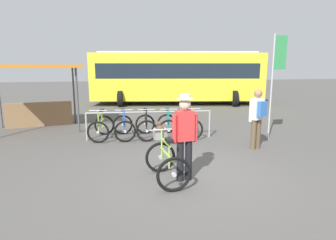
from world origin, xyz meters
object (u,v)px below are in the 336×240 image
(racked_bike_yellow, at_px, (189,125))
(person_with_featured_bike, at_px, (185,134))
(racked_bike_teal, at_px, (168,126))
(market_stall, at_px, (37,90))
(racked_bike_blue, at_px, (124,127))
(pedestrian_with_backpack, at_px, (257,115))
(bus_distant, at_px, (177,75))
(racked_bike_lime, at_px, (101,127))
(featured_bicycle, at_px, (165,156))
(racked_bike_black, at_px, (146,126))
(banner_flag, at_px, (277,67))

(racked_bike_yellow, height_order, person_with_featured_bike, person_with_featured_bike)
(racked_bike_teal, bearing_deg, market_stall, 152.53)
(racked_bike_blue, xyz_separation_m, pedestrian_with_backpack, (3.50, -1.94, 0.57))
(bus_distant, bearing_deg, racked_bike_lime, -118.95)
(racked_bike_lime, xyz_separation_m, featured_bicycle, (1.33, -3.56, 0.12))
(racked_bike_teal, xyz_separation_m, person_with_featured_bike, (-0.40, -3.53, 0.58))
(racked_bike_blue, height_order, racked_bike_yellow, same)
(racked_bike_black, xyz_separation_m, racked_bike_yellow, (1.39, -0.12, 0.00))
(racked_bike_yellow, xyz_separation_m, featured_bicycle, (-1.46, -3.32, 0.12))
(racked_bike_yellow, bearing_deg, racked_bike_lime, 175.08)
(racked_bike_lime, distance_m, racked_bike_black, 1.40)
(pedestrian_with_backpack, bearing_deg, bus_distant, 89.33)
(racked_bike_yellow, bearing_deg, featured_bicycle, -113.71)
(racked_bike_blue, relative_size, racked_bike_black, 0.95)
(racked_bike_blue, height_order, racked_bike_teal, same)
(pedestrian_with_backpack, bearing_deg, banner_flag, 40.92)
(racked_bike_yellow, height_order, bus_distant, bus_distant)
(racked_bike_blue, bearing_deg, person_with_featured_bike, -74.76)
(racked_bike_blue, distance_m, racked_bike_teal, 1.40)
(racked_bike_black, relative_size, person_with_featured_bike, 0.67)
(racked_bike_blue, distance_m, racked_bike_yellow, 2.10)
(racked_bike_yellow, bearing_deg, pedestrian_with_backpack, -51.26)
(featured_bicycle, relative_size, bus_distant, 0.12)
(racked_bike_blue, height_order, bus_distant, bus_distant)
(pedestrian_with_backpack, distance_m, banner_flag, 1.92)
(market_stall, bearing_deg, person_with_featured_bike, -55.62)
(racked_bike_blue, bearing_deg, banner_flag, -12.37)
(racked_bike_teal, bearing_deg, person_with_featured_bike, -96.45)
(racked_bike_teal, height_order, featured_bicycle, featured_bicycle)
(racked_bike_blue, xyz_separation_m, featured_bicycle, (0.63, -3.50, 0.12))
(bus_distant, bearing_deg, market_stall, -139.10)
(racked_bike_lime, height_order, banner_flag, banner_flag)
(pedestrian_with_backpack, xyz_separation_m, bus_distant, (0.11, 9.80, 0.80))
(racked_bike_teal, bearing_deg, featured_bicycle, -102.68)
(racked_bike_black, xyz_separation_m, person_with_featured_bike, (0.30, -3.59, 0.58))
(bus_distant, height_order, banner_flag, banner_flag)
(featured_bicycle, height_order, banner_flag, banner_flag)
(market_stall, bearing_deg, racked_bike_black, -31.06)
(banner_flag, bearing_deg, market_stall, 157.33)
(pedestrian_with_backpack, bearing_deg, racked_bike_yellow, 128.74)
(racked_bike_lime, relative_size, racked_bike_black, 1.04)
(person_with_featured_bike, bearing_deg, racked_bike_teal, 83.55)
(racked_bike_yellow, xyz_separation_m, person_with_featured_bike, (-1.10, -3.47, 0.58))
(pedestrian_with_backpack, bearing_deg, person_with_featured_bike, -145.65)
(racked_bike_lime, relative_size, banner_flag, 0.37)
(racked_bike_black, relative_size, market_stall, 0.33)
(racked_bike_teal, distance_m, racked_bike_yellow, 0.70)
(racked_bike_lime, distance_m, bus_distant, 9.02)
(racked_bike_yellow, xyz_separation_m, bus_distant, (1.53, 8.04, 1.37))
(racked_bike_yellow, distance_m, market_stall, 5.67)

